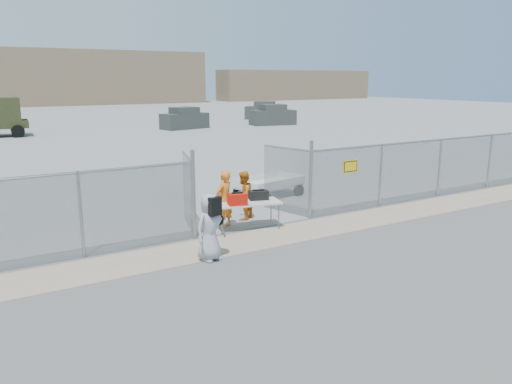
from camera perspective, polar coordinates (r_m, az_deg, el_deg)
ground at (r=13.40m, az=4.39°, el=-6.24°), size 160.00×160.00×0.00m
tarmac_inside at (r=53.03m, az=-22.82°, el=7.14°), size 160.00×80.00×0.01m
dirt_strip at (r=14.18m, az=2.07°, el=-5.08°), size 44.00×1.60×0.01m
distant_hills at (r=89.19m, az=-23.26°, el=11.93°), size 140.00×6.00×9.00m
chain_link_fence at (r=14.71m, az=0.00°, el=0.00°), size 40.00×0.20×2.20m
folding_table at (r=14.74m, az=-1.00°, el=-2.72°), size 2.08×1.20×0.83m
orange_bag at (r=14.29m, az=-2.14°, el=-0.82°), size 0.60×0.47×0.33m
black_duffel at (r=14.90m, az=0.29°, el=-0.36°), size 0.64×0.48×0.27m
security_worker_left at (r=14.76m, az=-3.65°, el=-0.89°), size 0.75×0.65×1.74m
security_worker_right at (r=15.68m, az=-1.46°, el=-0.42°), size 0.96×0.91×1.55m
visitor at (r=12.22m, az=-5.28°, el=-4.01°), size 0.93×0.72×1.68m
utility_trailer at (r=18.84m, az=1.47°, el=0.67°), size 3.60×2.40×0.80m
parked_vehicle_near at (r=44.93m, az=-8.18°, el=8.34°), size 4.42×2.70×1.86m
parked_vehicle_mid at (r=55.26m, az=0.98°, el=9.30°), size 4.43×4.05×1.88m
parked_vehicle_far at (r=48.29m, az=1.92°, el=8.79°), size 4.45×2.49×1.91m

